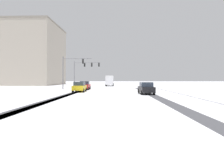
# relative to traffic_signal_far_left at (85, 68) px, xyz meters

# --- Properties ---
(ground_plane) EXTENTS (300.00, 300.00, 0.00)m
(ground_plane) POSITION_rel_traffic_signal_far_left_xyz_m (7.27, -38.98, -4.81)
(ground_plane) COLOR white
(wheel_track_left_lane) EXTENTS (1.18, 36.49, 0.01)m
(wheel_track_left_lane) POSITION_rel_traffic_signal_far_left_xyz_m (1.65, -22.40, -4.81)
(wheel_track_left_lane) COLOR #4C4C51
(wheel_track_left_lane) RESTS_ON ground
(wheel_track_right_lane) EXTENTS (0.87, 36.49, 0.01)m
(wheel_track_right_lane) POSITION_rel_traffic_signal_far_left_xyz_m (1.86, -22.40, -4.81)
(wheel_track_right_lane) COLOR #4C4C51
(wheel_track_right_lane) RESTS_ON ground
(wheel_track_center) EXTENTS (1.19, 36.49, 0.01)m
(wheel_track_center) POSITION_rel_traffic_signal_far_left_xyz_m (12.66, -22.40, -4.81)
(wheel_track_center) COLOR #4C4C51
(wheel_track_center) RESTS_ON ground
(sidewalk_kerb_right) EXTENTS (4.00, 36.49, 0.12)m
(sidewalk_kerb_right) POSITION_rel_traffic_signal_far_left_xyz_m (18.58, -24.06, -4.75)
(sidewalk_kerb_right) COLOR white
(sidewalk_kerb_right) RESTS_ON ground
(traffic_signal_far_left) EXTENTS (6.64, 0.71, 6.50)m
(traffic_signal_far_left) POSITION_rel_traffic_signal_far_left_xyz_m (0.00, 0.00, 0.00)
(traffic_signal_far_left) COLOR slate
(traffic_signal_far_left) RESTS_ON ground
(traffic_signal_near_left) EXTENTS (5.74, 0.45, 6.50)m
(traffic_signal_near_left) POSITION_rel_traffic_signal_far_left_xyz_m (-1.09, -9.76, -0.40)
(traffic_signal_near_left) COLOR slate
(traffic_signal_near_left) RESTS_ON ground
(car_red_lead) EXTENTS (1.91, 4.14, 1.62)m
(car_red_lead) POSITION_rel_traffic_signal_far_left_xyz_m (1.92, -10.94, -3.99)
(car_red_lead) COLOR red
(car_red_lead) RESTS_ON ground
(car_yellow_cab_second) EXTENTS (1.91, 4.14, 1.62)m
(car_yellow_cab_second) POSITION_rel_traffic_signal_far_left_xyz_m (2.16, -17.22, -3.99)
(car_yellow_cab_second) COLOR yellow
(car_yellow_cab_second) RESTS_ON ground
(car_black_third) EXTENTS (1.95, 4.16, 1.62)m
(car_black_third) POSITION_rel_traffic_signal_far_left_xyz_m (12.09, -21.23, -3.99)
(car_black_third) COLOR black
(car_black_third) RESTS_ON ground
(box_truck_delivery) EXTENTS (2.38, 7.43, 3.02)m
(box_truck_delivery) POSITION_rel_traffic_signal_far_left_xyz_m (5.82, 9.09, -3.18)
(box_truck_delivery) COLOR silver
(box_truck_delivery) RESTS_ON ground
(office_building_far_left_block) EXTENTS (18.71, 20.77, 20.51)m
(office_building_far_left_block) POSITION_rel_traffic_signal_far_left_xyz_m (-21.54, 17.62, 5.45)
(office_building_far_left_block) COLOR #A89E8E
(office_building_far_left_block) RESTS_ON ground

